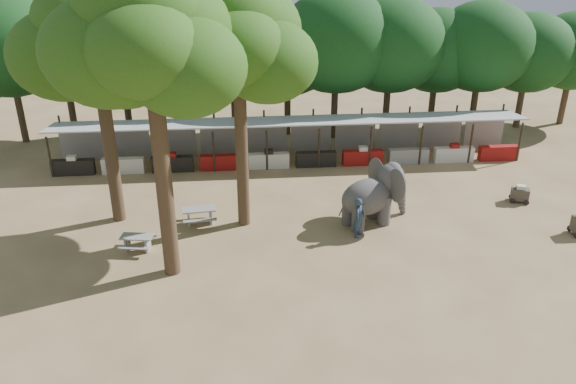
{
  "coord_description": "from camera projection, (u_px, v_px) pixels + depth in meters",
  "views": [
    {
      "loc": [
        -3.11,
        -17.81,
        12.46
      ],
      "look_at": [
        -1.0,
        5.0,
        2.0
      ],
      "focal_mm": 35.0,
      "sensor_mm": 36.0,
      "label": 1
    }
  ],
  "objects": [
    {
      "name": "cart_back",
      "position": [
        520.0,
        194.0,
        28.7
      ],
      "size": [
        1.1,
        0.91,
        0.92
      ],
      "rotation": [
        0.0,
        0.0,
        -0.35
      ],
      "color": "#362E26",
      "rests_on": "ground"
    },
    {
      "name": "yard_tree_left",
      "position": [
        94.0,
        46.0,
        23.91
      ],
      "size": [
        7.1,
        6.9,
        11.02
      ],
      "color": "#332316",
      "rests_on": "ground"
    },
    {
      "name": "handler",
      "position": [
        359.0,
        218.0,
        25.2
      ],
      "size": [
        0.74,
        0.82,
        1.89
      ],
      "primitive_type": "imported",
      "rotation": [
        0.0,
        0.0,
        1.03
      ],
      "color": "#26384C",
      "rests_on": "ground"
    },
    {
      "name": "backdrop_trees",
      "position": [
        283.0,
        54.0,
        36.49
      ],
      "size": [
        46.46,
        5.95,
        8.33
      ],
      "color": "#332316",
      "rests_on": "ground"
    },
    {
      "name": "vendor_stalls",
      "position": [
        291.0,
        143.0,
        33.61
      ],
      "size": [
        28.0,
        2.99,
        2.8
      ],
      "color": "#A4A7AD",
      "rests_on": "ground"
    },
    {
      "name": "picnic_table_far",
      "position": [
        199.0,
        214.0,
        26.53
      ],
      "size": [
        1.68,
        1.54,
        0.77
      ],
      "rotation": [
        0.0,
        0.0,
        0.1
      ],
      "color": "gray",
      "rests_on": "ground"
    },
    {
      "name": "ground",
      "position": [
        326.0,
        292.0,
        21.57
      ],
      "size": [
        100.0,
        100.0,
        0.0
      ],
      "primitive_type": "plane",
      "color": "brown",
      "rests_on": "ground"
    },
    {
      "name": "yard_tree_back",
      "position": [
        234.0,
        40.0,
        23.36
      ],
      "size": [
        7.1,
        6.9,
        11.36
      ],
      "color": "#332316",
      "rests_on": "ground"
    },
    {
      "name": "yard_tree_center",
      "position": [
        147.0,
        40.0,
        19.21
      ],
      "size": [
        7.1,
        6.9,
        12.04
      ],
      "color": "#332316",
      "rests_on": "ground"
    },
    {
      "name": "elephant",
      "position": [
        375.0,
        194.0,
        26.3
      ],
      "size": [
        3.86,
        3.0,
        2.88
      ],
      "rotation": [
        0.0,
        0.0,
        0.39
      ],
      "color": "#3E3C3C",
      "rests_on": "ground"
    },
    {
      "name": "picnic_table_near",
      "position": [
        137.0,
        241.0,
        24.28
      ],
      "size": [
        1.56,
        1.45,
        0.69
      ],
      "rotation": [
        0.0,
        0.0,
        -0.17
      ],
      "color": "gray",
      "rests_on": "ground"
    }
  ]
}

